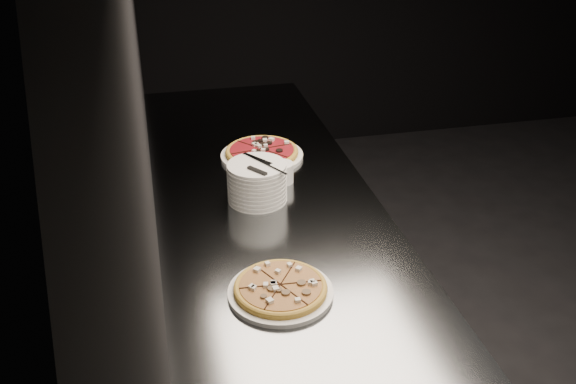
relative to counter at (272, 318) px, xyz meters
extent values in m
cube|color=black|center=(-0.37, 0.00, 0.94)|extent=(0.02, 5.00, 2.80)
cube|color=slate|center=(0.00, 0.00, -0.01)|extent=(0.70, 2.40, 0.90)
cube|color=slate|center=(0.00, 0.00, 0.45)|extent=(0.74, 2.44, 0.02)
cylinder|color=white|center=(-0.06, -0.45, 0.47)|extent=(0.28, 0.28, 0.01)
cylinder|color=gold|center=(-0.06, -0.45, 0.48)|extent=(0.26, 0.26, 0.01)
torus|color=gold|center=(-0.06, -0.45, 0.48)|extent=(0.27, 0.27, 0.02)
cylinder|color=gold|center=(-0.06, -0.45, 0.49)|extent=(0.23, 0.23, 0.01)
cylinder|color=white|center=(0.05, 0.39, 0.47)|extent=(0.31, 0.31, 0.01)
cylinder|color=gold|center=(0.05, 0.39, 0.48)|extent=(0.32, 0.32, 0.01)
torus|color=gold|center=(0.05, 0.39, 0.49)|extent=(0.32, 0.32, 0.02)
cylinder|color=maroon|center=(0.05, 0.39, 0.49)|extent=(0.28, 0.28, 0.01)
cylinder|color=white|center=(-0.03, 0.07, 0.47)|extent=(0.20, 0.20, 0.01)
cylinder|color=white|center=(-0.03, 0.07, 0.48)|extent=(0.20, 0.20, 0.01)
cylinder|color=white|center=(-0.03, 0.07, 0.50)|extent=(0.20, 0.20, 0.01)
cylinder|color=white|center=(-0.03, 0.07, 0.51)|extent=(0.20, 0.20, 0.01)
cylinder|color=white|center=(-0.03, 0.07, 0.53)|extent=(0.20, 0.20, 0.01)
cylinder|color=white|center=(-0.03, 0.07, 0.54)|extent=(0.20, 0.20, 0.01)
cylinder|color=white|center=(-0.03, 0.07, 0.56)|extent=(0.20, 0.20, 0.01)
cylinder|color=white|center=(-0.03, 0.07, 0.57)|extent=(0.20, 0.20, 0.01)
cylinder|color=white|center=(-0.03, 0.07, 0.58)|extent=(0.20, 0.20, 0.01)
cube|color=#ACAFB3|center=(-0.02, 0.11, 0.59)|extent=(0.09, 0.11, 0.00)
cube|color=black|center=(-0.04, 0.02, 0.60)|extent=(0.06, 0.07, 0.01)
cube|color=#ACAFB3|center=(0.00, 0.06, 0.59)|extent=(0.07, 0.19, 0.00)
cylinder|color=white|center=(0.08, 0.18, 0.50)|extent=(0.08, 0.08, 0.07)
cylinder|color=black|center=(0.08, 0.18, 0.52)|extent=(0.07, 0.07, 0.01)
camera|label=1|loc=(-0.35, -1.80, 1.51)|focal=40.00mm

